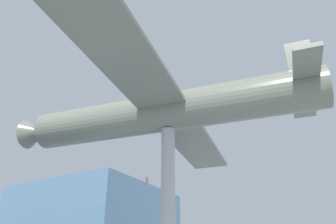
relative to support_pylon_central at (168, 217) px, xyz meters
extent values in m
cube|color=slate|center=(9.67, 12.49, 4.64)|extent=(0.36, 10.27, 0.60)
cylinder|color=#B7B7BC|center=(0.00, 0.00, 0.00)|extent=(0.61, 0.61, 7.74)
cylinder|color=slate|center=(0.00, 0.00, 4.78)|extent=(4.14, 14.08, 1.83)
cube|color=slate|center=(0.00, 0.00, 4.78)|extent=(18.25, 5.30, 0.18)
cube|color=slate|center=(1.03, -6.06, 4.92)|extent=(5.89, 1.96, 0.18)
cube|color=slate|center=(1.03, -6.06, 6.10)|extent=(0.36, 1.11, 2.26)
cone|color=slate|center=(-1.27, 7.50, 4.78)|extent=(1.74, 1.50, 1.56)
sphere|color=black|center=(-1.41, 8.30, 4.78)|extent=(0.44, 0.44, 0.44)
camera|label=1|loc=(-12.07, -6.78, -2.17)|focal=35.00mm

